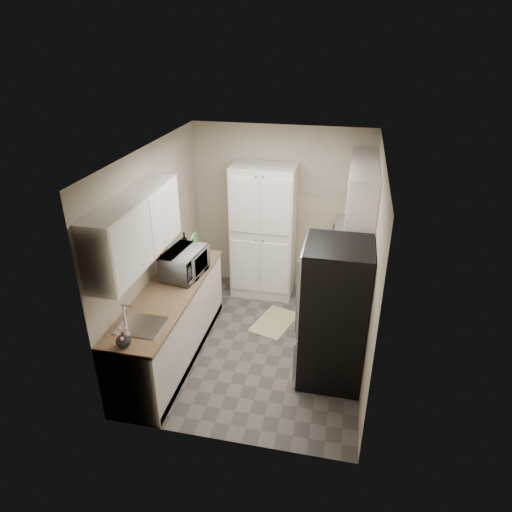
{
  "coord_description": "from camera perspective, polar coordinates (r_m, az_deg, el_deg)",
  "views": [
    {
      "loc": [
        0.98,
        -4.69,
        3.67
      ],
      "look_at": [
        -0.06,
        0.15,
        1.19
      ],
      "focal_mm": 32.0,
      "sensor_mm": 36.0,
      "label": 1
    }
  ],
  "objects": [
    {
      "name": "refrigerator",
      "position": [
        5.13,
        9.73,
        -7.22
      ],
      "size": [
        0.7,
        0.72,
        1.7
      ],
      "primitive_type": "cube",
      "color": "#B7B7BC",
      "rests_on": "ground"
    },
    {
      "name": "base_cabinet_left",
      "position": [
        5.7,
        -10.53,
        -8.46
      ],
      "size": [
        0.6,
        2.3,
        0.88
      ],
      "primitive_type": "cube",
      "color": "silver",
      "rests_on": "ground"
    },
    {
      "name": "kitchen_mat",
      "position": [
        6.42,
        2.33,
        -8.24
      ],
      "size": [
        0.65,
        0.83,
        0.01
      ],
      "primitive_type": "cube",
      "rotation": [
        0.0,
        0.0,
        -0.3
      ],
      "color": "#CCC182",
      "rests_on": "ground"
    },
    {
      "name": "electric_range",
      "position": [
        6.0,
        10.25,
        -6.04
      ],
      "size": [
        0.71,
        0.78,
        1.13
      ],
      "color": "#B7B7BC",
      "rests_on": "ground"
    },
    {
      "name": "fruit_basket",
      "position": [
        6.45,
        10.78,
        3.52
      ],
      "size": [
        0.34,
        0.34,
        0.11
      ],
      "primitive_type": null,
      "rotation": [
        0.0,
        0.0,
        -0.35
      ],
      "color": "orange",
      "rests_on": "toaster_oven"
    },
    {
      "name": "cutting_board",
      "position": [
        6.13,
        -7.44,
        1.28
      ],
      "size": [
        0.06,
        0.25,
        0.31
      ],
      "primitive_type": "cube",
      "rotation": [
        0.0,
        0.0,
        0.16
      ],
      "color": "#428939",
      "rests_on": "countertop_left"
    },
    {
      "name": "wine_bottle",
      "position": [
        6.24,
        -8.91,
        1.54
      ],
      "size": [
        0.07,
        0.07,
        0.28
      ],
      "primitive_type": "cylinder",
      "color": "black",
      "rests_on": "countertop_left"
    },
    {
      "name": "flower_vase",
      "position": [
        4.63,
        -16.26,
        -9.97
      ],
      "size": [
        0.17,
        0.17,
        0.15
      ],
      "primitive_type": "imported",
      "rotation": [
        0.0,
        0.0,
        -0.17
      ],
      "color": "white",
      "rests_on": "countertop_left"
    },
    {
      "name": "toaster_oven",
      "position": [
        6.53,
        10.77,
        2.23
      ],
      "size": [
        0.3,
        0.38,
        0.22
      ],
      "primitive_type": "cube",
      "rotation": [
        0.0,
        0.0,
        -0.01
      ],
      "color": "#B7B6BB",
      "rests_on": "countertop_right"
    },
    {
      "name": "pantry_cabinet",
      "position": [
        6.68,
        0.94,
        3.01
      ],
      "size": [
        0.9,
        0.55,
        2.0
      ],
      "primitive_type": "cube",
      "color": "silver",
      "rests_on": "ground"
    },
    {
      "name": "microwave",
      "position": [
        5.67,
        -8.92,
        -0.91
      ],
      "size": [
        0.48,
        0.65,
        0.33
      ],
      "primitive_type": "imported",
      "rotation": [
        0.0,
        0.0,
        1.45
      ],
      "color": "#A8A9AD",
      "rests_on": "countertop_left"
    },
    {
      "name": "countertop_right",
      "position": [
        6.5,
        11.05,
        0.83
      ],
      "size": [
        0.63,
        0.83,
        0.04
      ],
      "primitive_type": "cube",
      "color": "#846647",
      "rests_on": "base_cabinet_right"
    },
    {
      "name": "countertop_left",
      "position": [
        5.45,
        -10.93,
        -4.49
      ],
      "size": [
        0.63,
        2.33,
        0.04
      ],
      "primitive_type": "cube",
      "color": "#846647",
      "rests_on": "base_cabinet_left"
    },
    {
      "name": "room_shell",
      "position": [
        5.21,
        0.09,
        3.46
      ],
      "size": [
        2.64,
        3.24,
        2.52
      ],
      "color": "beige",
      "rests_on": "ground"
    },
    {
      "name": "ground",
      "position": [
        6.04,
        0.27,
        -10.86
      ],
      "size": [
        3.2,
        3.2,
        0.0
      ],
      "primitive_type": "plane",
      "color": "#56514C",
      "rests_on": "ground"
    },
    {
      "name": "base_cabinet_right",
      "position": [
        6.71,
        10.71,
        -2.71
      ],
      "size": [
        0.6,
        0.8,
        0.88
      ],
      "primitive_type": "cube",
      "color": "silver",
      "rests_on": "ground"
    }
  ]
}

